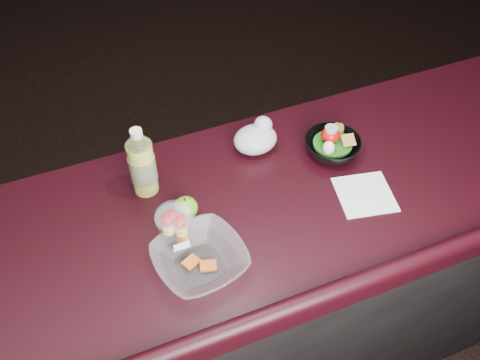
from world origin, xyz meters
The scene contains 8 objects.
counter centered at (0.00, 0.30, 0.51)m, with size 4.06×0.71×1.02m.
lemonade_bottle centered at (-0.19, 0.47, 1.12)m, with size 0.08×0.08×0.23m.
fruit_cup centered at (-0.17, 0.25, 1.09)m, with size 0.10×0.10×0.14m.
green_apple centered at (-0.12, 0.33, 1.05)m, with size 0.07×0.07×0.07m.
plastic_bag centered at (0.18, 0.51, 1.07)m, with size 0.14×0.11×0.10m.
snack_bowl centered at (0.39, 0.40, 1.05)m, with size 0.19×0.19×0.10m.
takeout_bowl centered at (-0.14, 0.16, 1.05)m, with size 0.27×0.27×0.06m.
paper_napkin centered at (0.39, 0.21, 1.02)m, with size 0.16×0.16×0.00m, color white.
Camera 1 is at (-0.34, -0.61, 2.20)m, focal length 40.00 mm.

